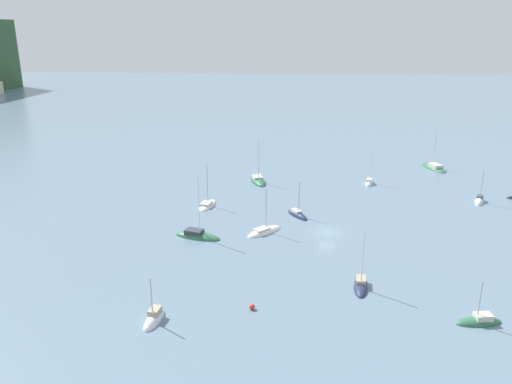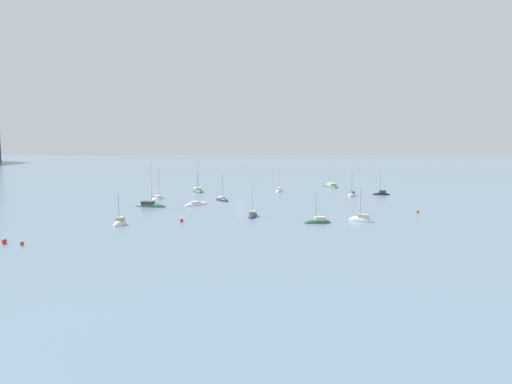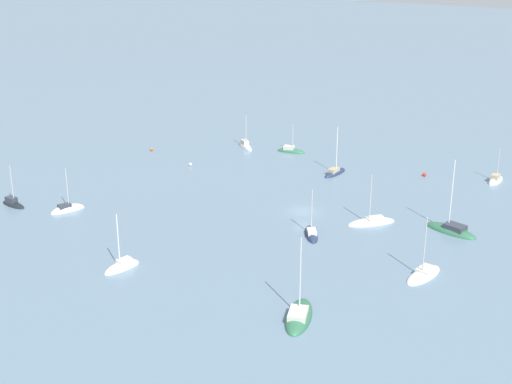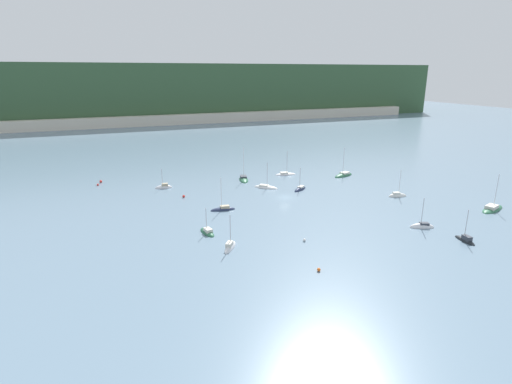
{
  "view_description": "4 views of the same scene",
  "coord_description": "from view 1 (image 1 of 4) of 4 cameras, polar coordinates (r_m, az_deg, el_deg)",
  "views": [
    {
      "loc": [
        -74.15,
        4.77,
        30.68
      ],
      "look_at": [
        13.98,
        12.64,
        1.83
      ],
      "focal_mm": 35.0,
      "sensor_mm": 36.0,
      "label": 1
    },
    {
      "loc": [
        -114.99,
        -5.57,
        15.85
      ],
      "look_at": [
        5.23,
        -3.65,
        2.34
      ],
      "focal_mm": 35.0,
      "sensor_mm": 36.0,
      "label": 2
    },
    {
      "loc": [
        84.24,
        43.09,
        37.89
      ],
      "look_at": [
        2.8,
        -6.23,
        2.67
      ],
      "focal_mm": 50.0,
      "sensor_mm": 36.0,
      "label": 3
    },
    {
      "loc": [
        -42.98,
        -87.35,
        30.72
      ],
      "look_at": [
        -7.81,
        0.33,
        2.27
      ],
      "focal_mm": 28.0,
      "sensor_mm": 36.0,
      "label": 4
    }
  ],
  "objects": [
    {
      "name": "sailboat_3",
      "position": [
        102.17,
        24.16,
        -1.0
      ],
      "size": [
        5.19,
        3.31,
        7.38
      ],
      "rotation": [
        0.0,
        0.0,
        2.74
      ],
      "color": "silver",
      "rests_on": "ground_plane"
    },
    {
      "name": "sailboat_4",
      "position": [
        64.85,
        11.87,
        -10.48
      ],
      "size": [
        5.95,
        2.32,
        8.58
      ],
      "rotation": [
        0.0,
        0.0,
        3.03
      ],
      "color": "#232D4C",
      "rests_on": "ground_plane"
    },
    {
      "name": "sailboat_5",
      "position": [
        78.22,
        -6.7,
        -5.07
      ],
      "size": [
        4.38,
        7.9,
        10.7
      ],
      "rotation": [
        0.0,
        0.0,
        4.46
      ],
      "color": "#2D6647",
      "rests_on": "ground_plane"
    },
    {
      "name": "sailboat_6",
      "position": [
        122.93,
        19.66,
        2.59
      ],
      "size": [
        9.33,
        5.52,
        9.23
      ],
      "rotation": [
        0.0,
        0.0,
        0.32
      ],
      "color": "#2D6647",
      "rests_on": "ground_plane"
    },
    {
      "name": "sailboat_0",
      "position": [
        86.67,
        4.77,
        -2.68
      ],
      "size": [
        5.47,
        4.41,
        7.07
      ],
      "rotation": [
        0.0,
        0.0,
        3.73
      ],
      "color": "#232D4C",
      "rests_on": "ground_plane"
    },
    {
      "name": "ground_plane",
      "position": [
        80.39,
        8.14,
        -4.57
      ],
      "size": [
        600.0,
        600.0,
        0.0
      ],
      "primitive_type": "plane",
      "color": "slate"
    },
    {
      "name": "sailboat_8",
      "position": [
        58.08,
        -11.56,
        -14.1
      ],
      "size": [
        4.79,
        2.12,
        6.36
      ],
      "rotation": [
        0.0,
        0.0,
        3.02
      ],
      "color": "silver",
      "rests_on": "ground_plane"
    },
    {
      "name": "sailboat_11",
      "position": [
        61.65,
        24.14,
        -13.43
      ],
      "size": [
        2.67,
        5.42,
        5.86
      ],
      "rotation": [
        0.0,
        0.0,
        1.75
      ],
      "color": "#2D6647",
      "rests_on": "ground_plane"
    },
    {
      "name": "sailboat_1",
      "position": [
        91.56,
        -5.59,
        -1.55
      ],
      "size": [
        6.83,
        3.5,
        8.08
      ],
      "rotation": [
        0.0,
        0.0,
        6.1
      ],
      "color": "silver",
      "rests_on": "ground_plane"
    },
    {
      "name": "sailboat_2",
      "position": [
        107.0,
        12.81,
        0.99
      ],
      "size": [
        5.1,
        2.66,
        7.97
      ],
      "rotation": [
        0.0,
        0.0,
        6.05
      ],
      "color": "white",
      "rests_on": "ground_plane"
    },
    {
      "name": "mooring_buoy_3",
      "position": [
        58.84,
        -0.45,
        -12.99
      ],
      "size": [
        0.66,
        0.66,
        0.66
      ],
      "color": "red",
      "rests_on": "ground_plane"
    },
    {
      "name": "sailboat_9",
      "position": [
        105.58,
        0.23,
        1.22
      ],
      "size": [
        8.12,
        5.05,
        9.8
      ],
      "rotation": [
        0.0,
        0.0,
        3.48
      ],
      "color": "#2D6647",
      "rests_on": "ground_plane"
    },
    {
      "name": "sailboat_7",
      "position": [
        79.46,
        0.94,
        -4.6
      ],
      "size": [
        6.46,
        6.27,
        7.87
      ],
      "rotation": [
        0.0,
        0.0,
        5.53
      ],
      "color": "white",
      "rests_on": "ground_plane"
    }
  ]
}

